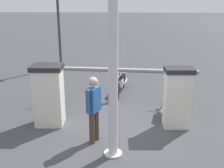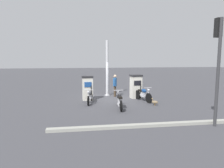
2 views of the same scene
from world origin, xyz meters
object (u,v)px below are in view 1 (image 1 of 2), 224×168
object	(u,v)px
motorcycle_near_pump	(169,97)
fuel_pump_near	(177,97)
wandering_duck	(59,88)
roadside_traffic_light	(57,8)
canopy_support_pole	(113,67)
attendant_person	(94,106)
motorcycle_far_pump	(56,94)
fuel_pump_far	(49,95)
motorcycle_extra	(120,81)

from	to	relation	value
motorcycle_near_pump	fuel_pump_near	bearing A→B (deg)	-177.38
wandering_duck	fuel_pump_near	bearing A→B (deg)	-123.27
roadside_traffic_light	canopy_support_pole	xyz separation A→B (m)	(-7.57, -2.85, -0.87)
motorcycle_near_pump	attendant_person	distance (m)	2.77
motorcycle_far_pump	roadside_traffic_light	xyz separation A→B (m)	(5.02, 1.00, 2.37)
fuel_pump_far	motorcycle_near_pump	bearing A→B (deg)	-73.94
motorcycle_near_pump	canopy_support_pole	bearing A→B (deg)	147.02
fuel_pump_near	motorcycle_extra	world-z (taller)	fuel_pump_near
fuel_pump_near	fuel_pump_far	size ratio (longest dim) A/B	0.98
fuel_pump_far	motorcycle_far_pump	world-z (taller)	fuel_pump_far
fuel_pump_far	attendant_person	world-z (taller)	fuel_pump_far
roadside_traffic_light	fuel_pump_near	bearing A→B (deg)	-144.04
fuel_pump_near	canopy_support_pole	xyz separation A→B (m)	(-1.44, 1.60, 1.15)
motorcycle_near_pump	attendant_person	world-z (taller)	attendant_person
wandering_duck	fuel_pump_far	bearing A→B (deg)	-172.66
attendant_person	motorcycle_near_pump	bearing A→B (deg)	-47.64
fuel_pump_far	motorcycle_far_pump	size ratio (longest dim) A/B	0.86
motorcycle_near_pump	motorcycle_far_pump	xyz separation A→B (m)	(0.16, 3.41, 0.00)
motorcycle_extra	canopy_support_pole	world-z (taller)	canopy_support_pole
motorcycle_extra	fuel_pump_far	bearing A→B (deg)	144.15
motorcycle_far_pump	attendant_person	distance (m)	2.47
fuel_pump_far	motorcycle_far_pump	bearing A→B (deg)	5.43
motorcycle_far_pump	fuel_pump_near	bearing A→B (deg)	-107.79
motorcycle_far_pump	motorcycle_near_pump	bearing A→B (deg)	-92.64
fuel_pump_near	fuel_pump_far	bearing A→B (deg)	90.00
fuel_pump_near	motorcycle_near_pump	bearing A→B (deg)	2.62
attendant_person	fuel_pump_near	bearing A→B (deg)	-66.64
motorcycle_near_pump	wandering_duck	xyz separation A→B (m)	(1.45, 3.61, -0.25)
wandering_duck	roadside_traffic_light	xyz separation A→B (m)	(3.73, 0.79, 2.63)
fuel_pump_far	wandering_duck	distance (m)	2.50
fuel_pump_near	roadside_traffic_light	world-z (taller)	roadside_traffic_light
motorcycle_near_pump	wandering_duck	size ratio (longest dim) A/B	4.51
fuel_pump_far	motorcycle_far_pump	distance (m)	1.17
motorcycle_far_pump	wandering_duck	size ratio (longest dim) A/B	4.42
fuel_pump_near	motorcycle_far_pump	distance (m)	3.64
fuel_pump_near	fuel_pump_far	world-z (taller)	fuel_pump_far
motorcycle_near_pump	motorcycle_extra	distance (m)	2.17
fuel_pump_far	attendant_person	xyz separation A→B (m)	(-0.89, -1.28, 0.08)
roadside_traffic_light	wandering_duck	bearing A→B (deg)	-168.01
fuel_pump_far	motorcycle_near_pump	size ratio (longest dim) A/B	0.84
canopy_support_pole	fuel_pump_far	bearing A→B (deg)	50.44
motorcycle_near_pump	roadside_traffic_light	world-z (taller)	roadside_traffic_light
motorcycle_near_pump	roadside_traffic_light	xyz separation A→B (m)	(5.18, 4.40, 2.38)
canopy_support_pole	attendant_person	bearing A→B (deg)	40.08
motorcycle_extra	roadside_traffic_light	world-z (taller)	roadside_traffic_light
fuel_pump_near	wandering_duck	xyz separation A→B (m)	(2.40, 3.65, -0.61)
fuel_pump_near	wandering_duck	bearing A→B (deg)	56.73
attendant_person	wandering_duck	size ratio (longest dim) A/B	3.70
fuel_pump_near	roadside_traffic_light	distance (m)	7.84
fuel_pump_far	canopy_support_pole	bearing A→B (deg)	-129.56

